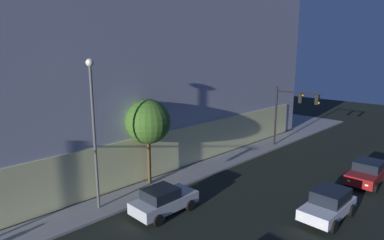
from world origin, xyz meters
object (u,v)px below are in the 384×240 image
(street_lamp_sidewalk, at_px, (93,119))
(car_white, at_px, (328,204))
(modern_building, at_px, (102,51))
(sidewalk_tree, at_px, (148,122))
(traffic_light_far_corner, at_px, (293,106))
(car_red, at_px, (367,172))
(car_silver, at_px, (164,200))

(street_lamp_sidewalk, distance_m, car_white, 14.24)
(modern_building, bearing_deg, sidewalk_tree, -109.75)
(street_lamp_sidewalk, bearing_deg, traffic_light_far_corner, -6.05)
(car_white, xyz_separation_m, car_red, (6.94, 0.05, -0.02))
(sidewalk_tree, relative_size, car_white, 1.49)
(street_lamp_sidewalk, xyz_separation_m, car_silver, (2.50, -3.06, -4.81))
(traffic_light_far_corner, relative_size, car_red, 1.42)
(modern_building, relative_size, car_red, 8.29)
(sidewalk_tree, bearing_deg, car_red, -44.53)
(street_lamp_sidewalk, bearing_deg, car_silver, -50.77)
(sidewalk_tree, distance_m, car_silver, 5.80)
(traffic_light_far_corner, bearing_deg, sidewalk_tree, 169.12)
(car_silver, relative_size, car_red, 0.97)
(car_red, bearing_deg, car_silver, 151.67)
(modern_building, xyz_separation_m, sidewalk_tree, (-5.27, -14.68, -4.77))
(sidewalk_tree, height_order, car_red, sidewalk_tree)
(car_red, bearing_deg, car_white, -179.62)
(traffic_light_far_corner, distance_m, sidewalk_tree, 15.34)
(car_white, bearing_deg, traffic_light_far_corner, 36.84)
(street_lamp_sidewalk, height_order, car_silver, street_lamp_sidewalk)
(car_silver, distance_m, car_red, 14.94)
(traffic_light_far_corner, xyz_separation_m, street_lamp_sidewalk, (-19.56, 2.07, 1.31))
(traffic_light_far_corner, bearing_deg, car_silver, -176.68)
(traffic_light_far_corner, height_order, car_white, traffic_light_far_corner)
(traffic_light_far_corner, xyz_separation_m, car_white, (-10.85, -8.13, -3.46))
(street_lamp_sidewalk, height_order, car_white, street_lamp_sidewalk)
(car_silver, height_order, car_white, car_white)
(traffic_light_far_corner, bearing_deg, street_lamp_sidewalk, 173.95)
(traffic_light_far_corner, height_order, sidewalk_tree, sidewalk_tree)
(sidewalk_tree, relative_size, car_silver, 1.50)
(sidewalk_tree, bearing_deg, car_silver, -117.23)
(modern_building, relative_size, sidewalk_tree, 5.67)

